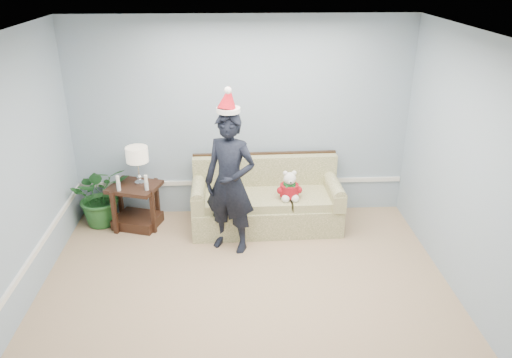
{
  "coord_description": "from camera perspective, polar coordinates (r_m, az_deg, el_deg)",
  "views": [
    {
      "loc": [
        -0.1,
        -3.88,
        3.3
      ],
      "look_at": [
        0.15,
        1.55,
        0.9
      ],
      "focal_mm": 35.0,
      "sensor_mm": 36.0,
      "label": 1
    }
  ],
  "objects": [
    {
      "name": "houseplant",
      "position": [
        6.97,
        -17.28,
        -1.74
      ],
      "size": [
        0.95,
        0.9,
        0.85
      ],
      "primitive_type": "imported",
      "rotation": [
        0.0,
        0.0,
        0.38
      ],
      "color": "#215824",
      "rests_on": "room_shell"
    },
    {
      "name": "santa_hat",
      "position": [
        5.59,
        -3.2,
        8.98
      ],
      "size": [
        0.36,
        0.38,
        0.31
      ],
      "rotation": [
        0.0,
        0.0,
        -0.49
      ],
      "color": "white",
      "rests_on": "man"
    },
    {
      "name": "room_shell",
      "position": [
        4.34,
        -1.07,
        -2.92
      ],
      "size": [
        4.54,
        5.04,
        2.74
      ],
      "color": "tan",
      "rests_on": "ground"
    },
    {
      "name": "wainscot_trim",
      "position": [
        5.9,
        -12.91,
        -5.75
      ],
      "size": [
        4.49,
        4.99,
        0.06
      ],
      "color": "white",
      "rests_on": "room_shell"
    },
    {
      "name": "candle_pair",
      "position": [
        6.53,
        -13.96,
        -0.5
      ],
      "size": [
        0.4,
        0.05,
        0.2
      ],
      "color": "silver",
      "rests_on": "side_table"
    },
    {
      "name": "table_lamp",
      "position": [
        6.6,
        -13.43,
        2.57
      ],
      "size": [
        0.28,
        0.28,
        0.51
      ],
      "color": "silver",
      "rests_on": "side_table"
    },
    {
      "name": "side_table",
      "position": [
        6.86,
        -13.47,
        -3.46
      ],
      "size": [
        0.74,
        0.68,
        0.6
      ],
      "rotation": [
        0.0,
        0.0,
        -0.31
      ],
      "color": "#331B12",
      "rests_on": "room_shell"
    },
    {
      "name": "man",
      "position": [
        5.91,
        -2.98,
        -0.47
      ],
      "size": [
        0.75,
        0.64,
        1.75
      ],
      "primitive_type": "imported",
      "rotation": [
        0.0,
        0.0,
        -0.42
      ],
      "color": "black",
      "rests_on": "room_shell"
    },
    {
      "name": "teddy_bear",
      "position": [
        6.38,
        3.84,
        -1.12
      ],
      "size": [
        0.25,
        0.28,
        0.39
      ],
      "rotation": [
        0.0,
        0.0,
        0.03
      ],
      "color": "white",
      "rests_on": "sofa"
    },
    {
      "name": "sofa",
      "position": [
        6.68,
        1.15,
        -2.66
      ],
      "size": [
        1.96,
        0.88,
        0.91
      ],
      "rotation": [
        0.0,
        0.0,
        0.02
      ],
      "color": "#5A6730",
      "rests_on": "room_shell"
    }
  ]
}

